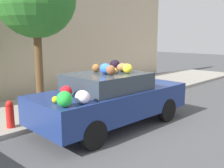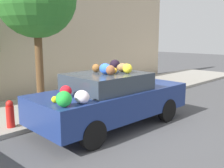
% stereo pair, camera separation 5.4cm
% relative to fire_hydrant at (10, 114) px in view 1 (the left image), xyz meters
% --- Properties ---
extents(ground_plane, '(60.00, 60.00, 0.00)m').
position_rel_fire_hydrant_xyz_m(ground_plane, '(2.17, -1.49, -0.47)').
color(ground_plane, '#4C4C4F').
extents(sidewalk_curb, '(24.00, 3.20, 0.12)m').
position_rel_fire_hydrant_xyz_m(sidewalk_curb, '(2.17, 1.21, -0.41)').
color(sidewalk_curb, '#9E998E').
rests_on(sidewalk_curb, ground).
extents(building_facade, '(18.00, 1.20, 5.26)m').
position_rel_fire_hydrant_xyz_m(building_facade, '(2.04, 3.44, 2.14)').
color(building_facade, '#C6B293').
rests_on(building_facade, ground).
extents(fire_hydrant, '(0.20, 0.20, 0.70)m').
position_rel_fire_hydrant_xyz_m(fire_hydrant, '(0.00, 0.00, 0.00)').
color(fire_hydrant, red).
rests_on(fire_hydrant, sidewalk_curb).
extents(art_car, '(4.46, 1.95, 1.74)m').
position_rel_fire_hydrant_xyz_m(art_car, '(2.13, -1.48, 0.32)').
color(art_car, navy).
rests_on(art_car, ground).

